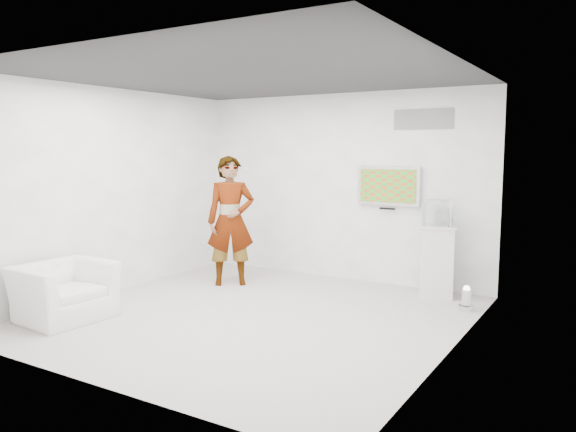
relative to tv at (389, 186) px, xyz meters
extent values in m
cube|color=beige|center=(-0.85, -2.45, -1.55)|extent=(5.00, 5.00, 0.01)
cube|color=#2A2A2D|center=(-0.85, -2.45, 1.45)|extent=(5.00, 5.00, 0.01)
cube|color=white|center=(-0.85, 0.05, -0.05)|extent=(5.00, 0.01, 3.00)
cube|color=white|center=(-0.85, -4.95, -0.05)|extent=(5.00, 0.01, 3.00)
cube|color=white|center=(-3.35, -2.45, -0.05)|extent=(0.01, 5.00, 3.00)
cube|color=white|center=(1.65, -2.45, -0.05)|extent=(0.01, 5.00, 3.00)
cube|color=#BBBABF|center=(0.00, 0.00, 0.00)|extent=(1.00, 0.08, 0.60)
cube|color=slate|center=(0.50, 0.04, 1.00)|extent=(0.90, 0.02, 0.30)
imported|color=white|center=(-2.11, -1.24, -0.55)|extent=(0.87, 0.83, 2.01)
imported|color=white|center=(-2.80, -3.79, -1.20)|extent=(1.01, 1.13, 0.70)
cube|color=silver|center=(0.86, -0.32, -1.03)|extent=(0.63, 0.63, 1.03)
cylinder|color=silver|center=(1.42, -0.82, -1.39)|extent=(0.22, 0.22, 0.31)
cube|color=silver|center=(0.86, -0.32, -0.34)|extent=(0.38, 0.38, 0.36)
cube|color=silver|center=(0.86, -0.32, -0.40)|extent=(0.09, 0.18, 0.23)
cube|color=silver|center=(-2.00, -0.97, 0.26)|extent=(0.11, 0.12, 0.03)
camera|label=1|loc=(3.13, -8.18, 0.55)|focal=35.00mm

